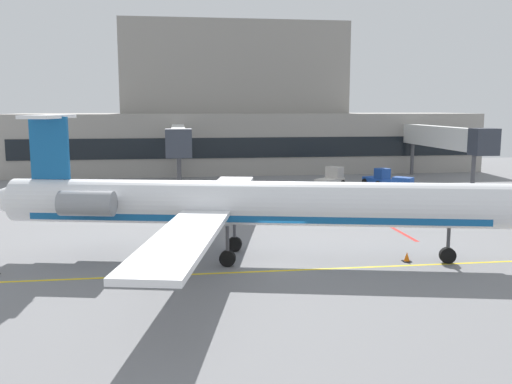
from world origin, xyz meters
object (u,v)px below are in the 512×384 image
pushback_tractor (332,178)px  belt_loader (404,191)px  regional_jet (245,204)px  baggage_tug (379,178)px

pushback_tractor → belt_loader: bearing=-70.8°
regional_jet → belt_loader: (16.89, 17.46, -2.20)m
pushback_tractor → belt_loader: size_ratio=1.06×
baggage_tug → pushback_tractor: size_ratio=0.98×
pushback_tractor → belt_loader: belt_loader is taller
baggage_tug → pushback_tractor: (-5.26, 0.43, 0.06)m
baggage_tug → pushback_tractor: bearing=175.3°
baggage_tug → pushback_tractor: pushback_tractor is taller
belt_loader → baggage_tug: bearing=82.3°
baggage_tug → belt_loader: (-1.43, -10.57, 0.14)m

